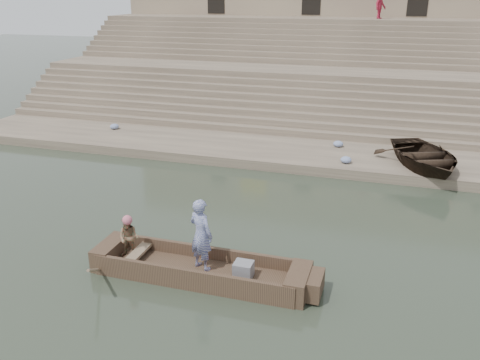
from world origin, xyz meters
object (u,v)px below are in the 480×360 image
at_px(standing_man, 201,234).
at_px(television, 243,270).
at_px(beached_rowboat, 425,156).
at_px(pedestrian, 381,4).
at_px(rowing_man, 129,238).
at_px(main_rowboat, 200,273).

relative_size(standing_man, television, 4.14).
distance_m(beached_rowboat, pedestrian, 15.99).
height_order(rowing_man, television, rowing_man).
height_order(standing_man, television, standing_man).
bearing_deg(standing_man, rowing_man, 24.30).
bearing_deg(standing_man, main_rowboat, 95.80).
xyz_separation_m(main_rowboat, standing_man, (0.03, 0.10, 1.06)).
bearing_deg(rowing_man, beached_rowboat, 46.68).
height_order(standing_man, rowing_man, standing_man).
relative_size(television, beached_rowboat, 0.11).
height_order(rowing_man, beached_rowboat, rowing_man).
bearing_deg(pedestrian, rowing_man, -166.31).
bearing_deg(rowing_man, main_rowboat, -6.27).
xyz_separation_m(main_rowboat, beached_rowboat, (5.66, 9.58, 0.74)).
bearing_deg(beached_rowboat, pedestrian, 78.62).
xyz_separation_m(beached_rowboat, pedestrian, (-2.80, 14.85, 5.22)).
bearing_deg(beached_rowboat, television, -137.21).
bearing_deg(pedestrian, television, -159.01).
height_order(main_rowboat, television, television).
height_order(standing_man, beached_rowboat, standing_man).
bearing_deg(main_rowboat, rowing_man, 178.22).
distance_m(main_rowboat, beached_rowboat, 11.15).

